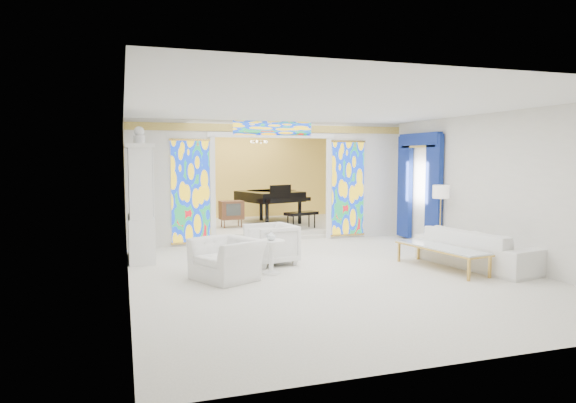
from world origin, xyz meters
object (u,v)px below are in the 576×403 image
object	(u,v)px
china_cabinet	(140,203)
armchair_left	(227,259)
armchair_right	(271,244)
grand_piano	(272,196)
coffee_table	(441,248)
sofa	(477,248)
tv_console	(231,210)

from	to	relation	value
china_cabinet	armchair_left	bearing A→B (deg)	-58.97
armchair_right	grand_piano	xyz separation A→B (m)	(1.45, 4.97, 0.55)
armchair_right	grand_piano	distance (m)	5.21
armchair_right	coffee_table	distance (m)	3.27
armchair_left	coffee_table	bearing A→B (deg)	56.25
sofa	tv_console	bearing A→B (deg)	21.96
grand_piano	coffee_table	bearing A→B (deg)	-94.87
china_cabinet	armchair_right	world-z (taller)	china_cabinet
armchair_left	sofa	distance (m)	4.84
armchair_left	armchair_right	size ratio (longest dim) A/B	1.23
china_cabinet	sofa	bearing A→B (deg)	-23.84
china_cabinet	sofa	world-z (taller)	china_cabinet
armchair_right	sofa	bearing A→B (deg)	59.05
coffee_table	tv_console	distance (m)	6.35
armchair_right	armchair_left	bearing A→B (deg)	-57.77
coffee_table	china_cabinet	bearing A→B (deg)	153.12
armchair_left	grand_piano	xyz separation A→B (m)	(2.52, 5.94, 0.60)
coffee_table	grand_piano	xyz separation A→B (m)	(-1.48, 6.41, 0.55)
china_cabinet	armchair_left	size ratio (longest dim) A/B	2.51
sofa	grand_piano	world-z (taller)	grand_piano
tv_console	sofa	bearing A→B (deg)	-61.57
grand_piano	tv_console	bearing A→B (deg)	-169.28
china_cabinet	armchair_left	world-z (taller)	china_cabinet
tv_console	armchair_right	bearing A→B (deg)	-95.42
coffee_table	tv_console	xyz separation A→B (m)	(-2.86, 5.67, 0.25)
grand_piano	china_cabinet	bearing A→B (deg)	-154.22
china_cabinet	grand_piano	size ratio (longest dim) A/B	0.86
coffee_table	tv_console	size ratio (longest dim) A/B	2.80
coffee_table	grand_piano	distance (m)	6.61
armchair_right	tv_console	xyz separation A→B (m)	(0.07, 4.22, 0.25)
armchair_left	armchair_right	bearing A→B (deg)	104.94
armchair_left	tv_console	distance (m)	5.33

